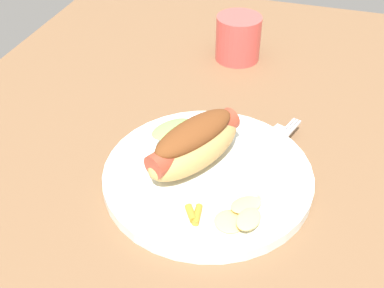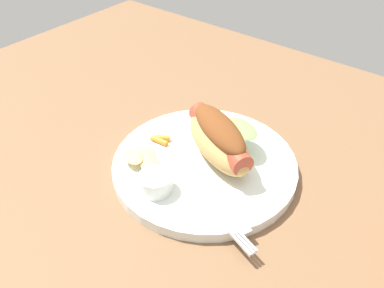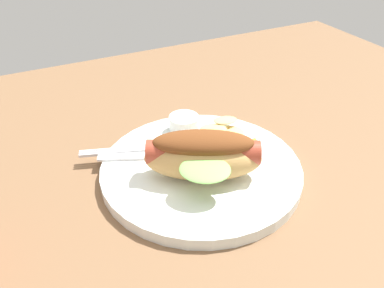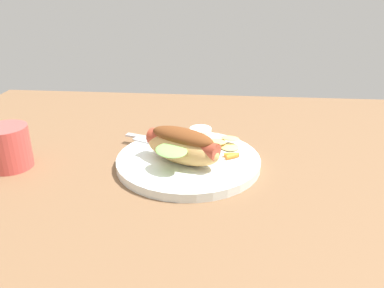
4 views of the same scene
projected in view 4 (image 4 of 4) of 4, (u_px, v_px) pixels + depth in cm
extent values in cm
cube|color=brown|center=(189.00, 167.00, 73.41)|extent=(120.00, 90.00, 1.80)
cylinder|color=white|center=(190.00, 161.00, 71.83)|extent=(26.49, 26.49, 1.60)
ellipsoid|color=tan|center=(182.00, 148.00, 68.64)|extent=(15.71, 12.00, 5.36)
cylinder|color=#A33D28|center=(182.00, 144.00, 68.27)|extent=(13.73, 9.08, 3.03)
ellipsoid|color=brown|center=(182.00, 136.00, 67.72)|extent=(13.08, 9.67, 2.80)
ellipsoid|color=#7FC65B|center=(171.00, 150.00, 65.30)|extent=(7.42, 6.87, 1.35)
cylinder|color=white|center=(201.00, 134.00, 78.73)|extent=(4.40, 4.40, 2.48)
cube|color=silver|center=(167.00, 142.00, 77.73)|extent=(12.12, 5.00, 0.40)
cube|color=silver|center=(135.00, 135.00, 80.95)|extent=(3.13, 1.28, 0.40)
cube|color=silver|center=(134.00, 136.00, 80.57)|extent=(3.13, 1.28, 0.40)
cube|color=silver|center=(132.00, 136.00, 80.19)|extent=(3.13, 1.28, 0.40)
cube|color=silver|center=(163.00, 145.00, 76.22)|extent=(13.15, 6.73, 0.36)
ellipsoid|color=#E3C16E|center=(230.00, 147.00, 75.07)|extent=(4.39, 4.43, 0.50)
ellipsoid|color=#E3C16E|center=(217.00, 141.00, 76.19)|extent=(4.87, 4.64, 1.04)
ellipsoid|color=#E3C16E|center=(230.00, 138.00, 76.53)|extent=(4.17, 3.33, 0.58)
cylinder|color=orange|center=(231.00, 155.00, 71.26)|extent=(2.90, 1.15, 0.82)
cylinder|color=orange|center=(232.00, 156.00, 70.88)|extent=(2.41, 2.00, 0.90)
cylinder|color=#D84C47|center=(8.00, 147.00, 70.02)|extent=(7.82, 7.82, 7.83)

